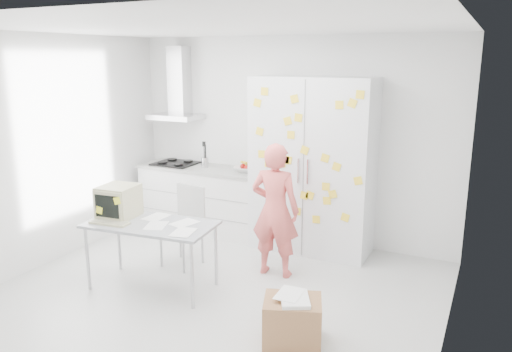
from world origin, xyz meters
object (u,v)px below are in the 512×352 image
at_px(cardboard_box, 292,320).
at_px(desk, 130,211).
at_px(person, 275,210).
at_px(chair, 185,221).

bearing_deg(cardboard_box, desk, 170.49).
height_order(person, chair, person).
distance_m(person, cardboard_box, 1.51).
xyz_separation_m(person, desk, (-1.32, -0.88, 0.05)).
bearing_deg(cardboard_box, chair, 149.99).
relative_size(chair, cardboard_box, 1.57).
distance_m(chair, cardboard_box, 2.10).
relative_size(person, cardboard_box, 2.54).
bearing_deg(cardboard_box, person, 120.26).
bearing_deg(chair, person, 15.49).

